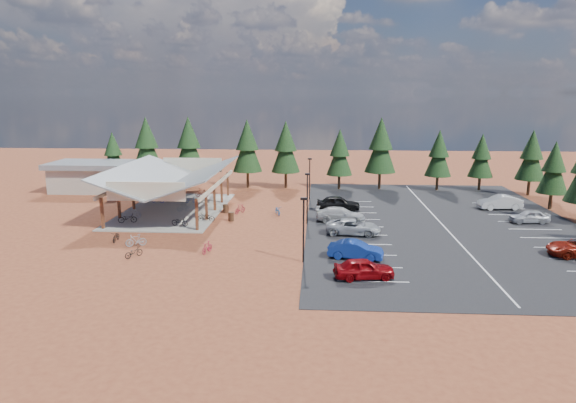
{
  "coord_description": "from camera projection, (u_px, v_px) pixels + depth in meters",
  "views": [
    {
      "loc": [
        6.12,
        -48.1,
        12.93
      ],
      "look_at": [
        3.0,
        3.19,
        2.01
      ],
      "focal_mm": 32.0,
      "sensor_mm": 36.0,
      "label": 1
    }
  ],
  "objects": [
    {
      "name": "ground",
      "position": [
        255.0,
        228.0,
        50.01
      ],
      "size": [
        140.0,
        140.0,
        0.0
      ],
      "primitive_type": "plane",
      "color": "brown",
      "rests_on": "ground"
    },
    {
      "name": "asphalt_lot",
      "position": [
        441.0,
        223.0,
        51.84
      ],
      "size": [
        27.0,
        44.0,
        0.04
      ],
      "primitive_type": "cube",
      "color": "black",
      "rests_on": "ground"
    },
    {
      "name": "concrete_pad",
      "position": [
        174.0,
        210.0,
        57.43
      ],
      "size": [
        10.6,
        18.6,
        0.1
      ],
      "primitive_type": "cube",
      "color": "gray",
      "rests_on": "ground"
    },
    {
      "name": "bike_pavilion",
      "position": [
        173.0,
        177.0,
        56.65
      ],
      "size": [
        11.65,
        19.4,
        4.97
      ],
      "color": "#543218",
      "rests_on": "concrete_pad"
    },
    {
      "name": "outbuilding",
      "position": [
        94.0,
        176.0,
        68.59
      ],
      "size": [
        11.0,
        7.0,
        3.9
      ],
      "color": "#ADA593",
      "rests_on": "ground"
    },
    {
      "name": "lamp_post_0",
      "position": [
        304.0,
        225.0,
        39.33
      ],
      "size": [
        0.5,
        0.25,
        5.14
      ],
      "color": "black",
      "rests_on": "ground"
    },
    {
      "name": "lamp_post_1",
      "position": [
        307.0,
        195.0,
        51.05
      ],
      "size": [
        0.5,
        0.25,
        5.14
      ],
      "color": "black",
      "rests_on": "ground"
    },
    {
      "name": "lamp_post_2",
      "position": [
        310.0,
        176.0,
        62.77
      ],
      "size": [
        0.5,
        0.25,
        5.14
      ],
      "color": "black",
      "rests_on": "ground"
    },
    {
      "name": "trash_bin_0",
      "position": [
        231.0,
        217.0,
        52.74
      ],
      "size": [
        0.6,
        0.6,
        0.9
      ],
      "primitive_type": "cylinder",
      "color": "#3C2415",
      "rests_on": "ground"
    },
    {
      "name": "trash_bin_1",
      "position": [
        226.0,
        209.0,
        56.35
      ],
      "size": [
        0.6,
        0.6,
        0.9
      ],
      "primitive_type": "cylinder",
      "color": "#3C2415",
      "rests_on": "ground"
    },
    {
      "name": "pine_0",
      "position": [
        113.0,
        153.0,
        72.84
      ],
      "size": [
        3.23,
        3.23,
        7.53
      ],
      "color": "#382314",
      "rests_on": "ground"
    },
    {
      "name": "pine_1",
      "position": [
        147.0,
        144.0,
        71.29
      ],
      "size": [
        4.17,
        4.17,
        9.7
      ],
      "color": "#382314",
      "rests_on": "ground"
    },
    {
      "name": "pine_2",
      "position": [
        189.0,
        144.0,
        71.06
      ],
      "size": [
        4.19,
        4.19,
        9.76
      ],
      "color": "#382314",
      "rests_on": "ground"
    },
    {
      "name": "pine_3",
      "position": [
        247.0,
        146.0,
        70.21
      ],
      "size": [
        4.05,
        4.05,
        9.42
      ],
      "color": "#382314",
      "rests_on": "ground"
    },
    {
      "name": "pine_4",
      "position": [
        286.0,
        147.0,
        70.03
      ],
      "size": [
        3.95,
        3.95,
        9.21
      ],
      "color": "#382314",
      "rests_on": "ground"
    },
    {
      "name": "pine_5",
      "position": [
        340.0,
        153.0,
        69.14
      ],
      "size": [
        3.52,
        3.52,
        8.19
      ],
      "color": "#382314",
      "rests_on": "ground"
    },
    {
      "name": "pine_6",
      "position": [
        381.0,
        146.0,
        68.94
      ],
      "size": [
        4.19,
        4.19,
        9.77
      ],
      "color": "#382314",
      "rests_on": "ground"
    },
    {
      "name": "pine_7",
      "position": [
        439.0,
        154.0,
        68.33
      ],
      "size": [
        3.5,
        3.5,
        8.14
      ],
      "color": "#382314",
      "rests_on": "ground"
    },
    {
      "name": "pine_8",
      "position": [
        481.0,
        156.0,
        68.37
      ],
      "size": [
        3.29,
        3.29,
        7.66
      ],
      "color": "#382314",
      "rests_on": "ground"
    },
    {
      "name": "pine_12",
      "position": [
        554.0,
        168.0,
        57.1
      ],
      "size": [
        3.32,
        3.32,
        7.74
      ],
      "color": "#382314",
      "rests_on": "ground"
    },
    {
      "name": "pine_13",
      "position": [
        532.0,
        155.0,
        64.94
      ],
      "size": [
        3.62,
        3.62,
        8.42
      ],
      "color": "#382314",
      "rests_on": "ground"
    },
    {
      "name": "bike_0",
      "position": [
        127.0,
        218.0,
        51.52
      ],
      "size": [
        1.93,
        1.07,
        0.96
      ],
      "primitive_type": "imported",
      "rotation": [
        0.0,
        0.0,
        1.82
      ],
      "color": "black",
      "rests_on": "concrete_pad"
    },
    {
      "name": "bike_1",
      "position": [
        132.0,
        213.0,
        53.44
      ],
      "size": [
        1.83,
        0.94,
        1.06
      ],
      "primitive_type": "imported",
      "rotation": [
        0.0,
        0.0,
        1.84
      ],
      "color": "#95969C",
      "rests_on": "concrete_pad"
    },
    {
      "name": "bike_2",
      "position": [
        158.0,
        199.0,
        60.9
      ],
      "size": [
        1.66,
        0.75,
        0.85
      ],
      "primitive_type": "imported",
      "rotation": [
        0.0,
        0.0,
        1.45
      ],
      "color": "navy",
      "rests_on": "concrete_pad"
    },
    {
      "name": "bike_3",
      "position": [
        176.0,
        196.0,
        62.63
      ],
      "size": [
        1.61,
        0.49,
        0.96
      ],
      "primitive_type": "imported",
      "rotation": [
        0.0,
        0.0,
        1.6
      ],
      "color": "maroon",
      "rests_on": "concrete_pad"
    },
    {
      "name": "bike_4",
      "position": [
        180.0,
        221.0,
        50.31
      ],
      "size": [
        1.8,
        0.94,
        0.9
      ],
      "primitive_type": "imported",
      "rotation": [
        0.0,
        0.0,
        1.36
      ],
      "color": "black",
      "rests_on": "concrete_pad"
    },
    {
      "name": "bike_5",
      "position": [
        184.0,
        208.0,
        56.43
      ],
      "size": [
        1.51,
        0.55,
        0.89
      ],
      "primitive_type": "imported",
      "rotation": [
        0.0,
        0.0,
        1.66
      ],
      "color": "gray",
      "rests_on": "concrete_pad"
    },
    {
      "name": "bike_6",
      "position": [
        191.0,
        199.0,
        60.83
      ],
      "size": [
        1.7,
        0.94,
        0.85
      ],
      "primitive_type": "imported",
      "rotation": [
        0.0,
        0.0,
        1.33
      ],
      "color": "navy",
      "rests_on": "concrete_pad"
    },
    {
      "name": "bike_7",
      "position": [
        202.0,
        193.0,
        64.2
      ],
      "size": [
        1.9,
        0.93,
        1.1
      ],
      "primitive_type": "imported",
      "rotation": [
        0.0,
        0.0,
        1.34
      ],
      "color": "maroon",
      "rests_on": "concrete_pad"
    },
    {
      "name": "bike_8",
      "position": [
        116.0,
        237.0,
        45.43
      ],
      "size": [
        0.71,
        1.71,
        0.88
      ],
      "primitive_type": "imported",
      "rotation": [
        0.0,
        0.0,
        0.08
      ],
      "color": "black",
      "rests_on": "ground"
    },
    {
      "name": "bike_11",
      "position": [
        207.0,
        247.0,
        42.13
      ],
      "size": [
        0.89,
        1.64,
        0.95
      ],
      "primitive_type": "imported",
      "rotation": [
        0.0,
        0.0,
        -0.3
      ],
      "color": "maroon",
      "rests_on": "ground"
    },
    {
      "name": "bike_12",
      "position": [
        134.0,
        252.0,
        41.03
      ],
      "size": [
        1.39,
        1.66,
        0.85
      ],
      "primitive_type": "imported",
      "rotation": [
        0.0,
        0.0,
        2.53
      ],
      "color": "black",
      "rests_on": "ground"
    },
    {
      "name": "bike_13",
      "position": [
        136.0,
        240.0,
        43.97
      ],
      "size": [
        1.81,
        1.2,
        1.06
      ],
      "primitive_type": "imported",
      "rotation": [
        0.0,
        0.0,
        5.15
      ],
      "color": "gray",
      "rests_on": "ground"
    },
    {
      "name": "bike_14",
      "position": [
        278.0,
        210.0,
        55.42
      ],
      "size": [
        1.17,
        1.93,
        0.96
      ],
      "primitive_type": "imported",
      "rotation": [
        0.0,
        0.0,
        0.32
      ],
      "color": "#0F478B",
      "rests_on": "ground"
    },
    {
      "name": "bike_15",
      "position": [
        240.0,
        209.0,
        55.92
      ],
      "size": [
        1.27,
        1.77,
        1.05
      ],
      "primitive_type": "imported",
      "rotation": [
        0.0,
        0.0,
        2.64
      ],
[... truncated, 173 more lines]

